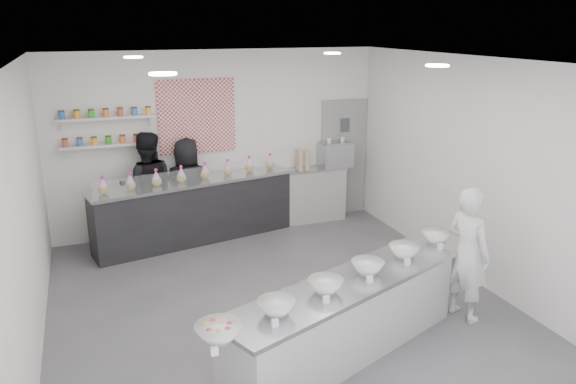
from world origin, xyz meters
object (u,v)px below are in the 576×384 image
object	(u,v)px
espresso_machine	(335,155)
woman_prep	(468,254)
prep_counter	(346,318)
staff_right	(188,188)
back_bar	(195,211)
espresso_ledge	(309,195)
staff_left	(148,188)

from	to	relation	value
espresso_machine	woman_prep	distance (m)	3.85
prep_counter	staff_right	xyz separation A→B (m)	(-0.90, 4.03, 0.41)
back_bar	espresso_ledge	size ratio (longest dim) A/B	2.55
prep_counter	staff_left	xyz separation A→B (m)	(-1.54, 4.03, 0.48)
espresso_machine	woman_prep	world-z (taller)	woman_prep
staff_left	staff_right	size ratio (longest dim) A/B	1.09
espresso_machine	staff_left	world-z (taller)	staff_left
woman_prep	espresso_ledge	bearing A→B (deg)	-7.05
prep_counter	staff_right	size ratio (longest dim) A/B	1.85
prep_counter	staff_left	bearing A→B (deg)	88.58
staff_right	espresso_ledge	bearing A→B (deg)	-170.22
prep_counter	staff_left	world-z (taller)	staff_left
back_bar	staff_left	world-z (taller)	staff_left
staff_left	back_bar	bearing A→B (deg)	167.33
back_bar	staff_right	bearing A→B (deg)	88.98
espresso_ledge	espresso_machine	size ratio (longest dim) A/B	2.33
espresso_machine	woman_prep	size ratio (longest dim) A/B	0.34
woman_prep	staff_left	xyz separation A→B (m)	(-3.21, 3.80, 0.08)
staff_left	staff_right	xyz separation A→B (m)	(0.64, 0.00, -0.07)
back_bar	woman_prep	size ratio (longest dim) A/B	2.02
prep_counter	woman_prep	size ratio (longest dim) A/B	1.88
espresso_ledge	woman_prep	xyz separation A→B (m)	(0.43, -3.83, 0.33)
woman_prep	staff_left	distance (m)	4.97
espresso_ledge	staff_right	distance (m)	2.17
staff_left	espresso_ledge	bearing A→B (deg)	-172.04
espresso_machine	staff_left	size ratio (longest dim) A/B	0.31
back_bar	espresso_machine	world-z (taller)	espresso_machine
back_bar	espresso_ledge	distance (m)	2.11
prep_counter	woman_prep	bearing A→B (deg)	-14.51
woman_prep	prep_counter	bearing A→B (deg)	84.32
back_bar	staff_left	bearing A→B (deg)	148.34
prep_counter	staff_left	distance (m)	4.34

